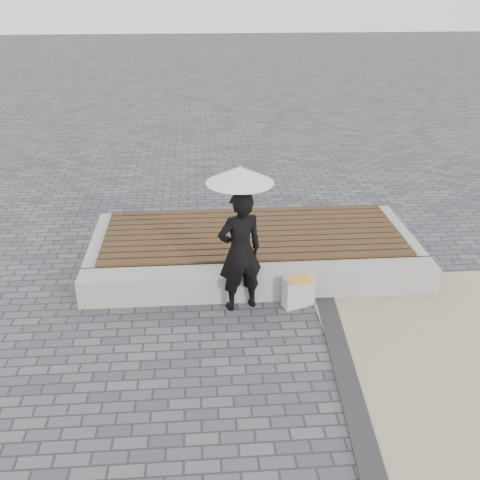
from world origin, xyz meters
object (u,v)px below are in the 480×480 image
at_px(woman, 240,251).
at_px(handbag, 244,261).
at_px(parasol, 240,175).
at_px(seating_ledge, 260,282).
at_px(canvas_tote, 298,291).

xyz_separation_m(woman, handbag, (0.08, 0.34, -0.32)).
bearing_deg(woman, parasol, -18.11).
bearing_deg(woman, seating_ledge, -153.38).
bearing_deg(seating_ledge, canvas_tote, -35.19).
bearing_deg(canvas_tote, woman, 158.80).
relative_size(seating_ledge, woman, 2.99).
bearing_deg(woman, handbag, -122.05).
bearing_deg(handbag, canvas_tote, -32.10).
xyz_separation_m(seating_ledge, canvas_tote, (0.48, -0.34, 0.02)).
height_order(woman, handbag, woman).
xyz_separation_m(woman, parasol, (-0.00, 0.00, 1.05)).
xyz_separation_m(parasol, handbag, (0.08, 0.34, -1.37)).
bearing_deg(seating_ledge, handbag, 171.28).
relative_size(seating_ledge, canvas_tote, 11.35).
distance_m(woman, canvas_tote, 1.00).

